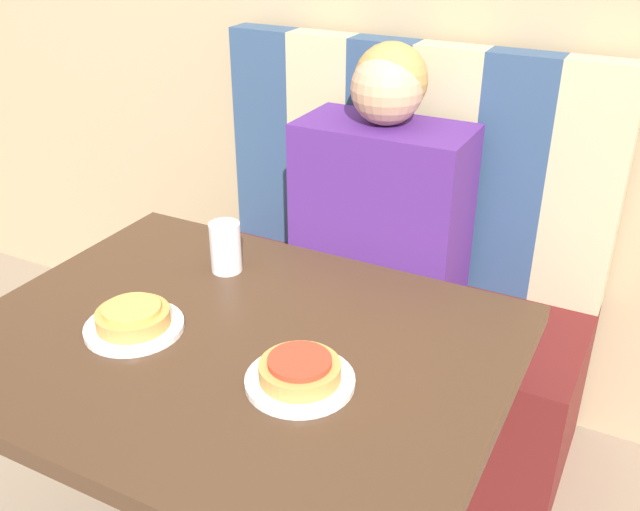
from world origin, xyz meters
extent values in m
cube|color=#5B1919|center=(0.00, 0.67, 0.22)|extent=(1.08, 0.48, 0.44)
cube|color=navy|center=(-0.45, 0.87, 0.75)|extent=(0.18, 0.08, 0.62)
cube|color=tan|center=(-0.27, 0.87, 0.75)|extent=(0.18, 0.08, 0.62)
cube|color=navy|center=(-0.09, 0.87, 0.75)|extent=(0.18, 0.08, 0.62)
cube|color=tan|center=(0.09, 0.87, 0.75)|extent=(0.18, 0.08, 0.62)
cube|color=navy|center=(0.27, 0.87, 0.75)|extent=(0.18, 0.08, 0.62)
cube|color=tan|center=(0.45, 0.87, 0.75)|extent=(0.18, 0.08, 0.62)
cube|color=#422B1C|center=(0.00, 0.00, 0.69)|extent=(0.95, 0.74, 0.03)
cylinder|color=#422B1C|center=(0.00, 0.00, 0.33)|extent=(0.10, 0.10, 0.67)
cube|color=#4C237A|center=(0.00, 0.67, 0.67)|extent=(0.42, 0.22, 0.47)
sphere|color=tan|center=(0.00, 0.67, 0.99)|extent=(0.17, 0.17, 0.17)
sphere|color=#AD8447|center=(0.00, 0.70, 1.01)|extent=(0.17, 0.17, 0.17)
cylinder|color=white|center=(-0.17, -0.06, 0.71)|extent=(0.18, 0.18, 0.01)
cylinder|color=white|center=(0.17, -0.06, 0.71)|extent=(0.18, 0.18, 0.01)
cylinder|color=#C68E47|center=(-0.17, -0.06, 0.73)|extent=(0.13, 0.13, 0.03)
cylinder|color=gold|center=(-0.17, -0.06, 0.75)|extent=(0.10, 0.10, 0.01)
cylinder|color=#C68E47|center=(0.17, -0.06, 0.73)|extent=(0.13, 0.13, 0.03)
cylinder|color=#B73823|center=(0.17, -0.06, 0.75)|extent=(0.10, 0.10, 0.01)
cylinder|color=silver|center=(-0.15, 0.21, 0.76)|extent=(0.06, 0.06, 0.11)
camera|label=1|loc=(0.62, -0.85, 1.41)|focal=40.00mm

